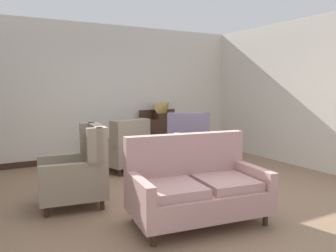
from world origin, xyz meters
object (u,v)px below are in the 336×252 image
(armchair_beside_settee, at_px, (79,172))
(gramophone, at_px, (164,108))
(porcelain_vase, at_px, (177,147))
(side_table, at_px, (206,154))
(settee, at_px, (196,188))
(armchair_far_left, at_px, (122,149))
(armchair_near_window, at_px, (189,146))
(sideboard, at_px, (160,135))
(coffee_table, at_px, (179,162))

(armchair_beside_settee, distance_m, gramophone, 3.54)
(porcelain_vase, bearing_deg, side_table, 16.45)
(settee, height_order, armchair_far_left, settee)
(settee, height_order, armchair_near_window, armchair_near_window)
(sideboard, bearing_deg, armchair_far_left, -144.74)
(gramophone, bearing_deg, porcelain_vase, -113.95)
(armchair_near_window, relative_size, sideboard, 1.07)
(armchair_beside_settee, height_order, armchair_far_left, armchair_beside_settee)
(coffee_table, relative_size, armchair_far_left, 0.82)
(coffee_table, relative_size, porcelain_vase, 2.39)
(coffee_table, relative_size, gramophone, 1.57)
(porcelain_vase, xyz_separation_m, gramophone, (1.03, 2.31, 0.45))
(armchair_far_left, xyz_separation_m, sideboard, (1.31, 0.93, 0.07))
(side_table, bearing_deg, gramophone, 81.62)
(porcelain_vase, xyz_separation_m, armchair_far_left, (-0.34, 1.47, -0.24))
(coffee_table, distance_m, porcelain_vase, 0.25)
(armchair_beside_settee, xyz_separation_m, sideboard, (2.53, 2.43, 0.04))
(coffee_table, bearing_deg, side_table, 19.03)
(coffee_table, distance_m, armchair_beside_settee, 1.59)
(porcelain_vase, distance_m, settee, 1.36)
(armchair_near_window, relative_size, gramophone, 1.97)
(armchair_beside_settee, xyz_separation_m, side_table, (2.27, 0.24, -0.02))
(armchair_near_window, height_order, gramophone, gramophone)
(coffee_table, xyz_separation_m, settee, (-0.51, -1.23, -0.01))
(armchair_far_left, bearing_deg, settee, 70.26)
(settee, distance_m, gramophone, 3.93)
(armchair_far_left, distance_m, gramophone, 1.74)
(armchair_far_left, bearing_deg, side_table, 112.93)
(gramophone, bearing_deg, side_table, -98.38)
(side_table, bearing_deg, porcelain_vase, -163.55)
(settee, distance_m, armchair_far_left, 2.73)
(side_table, xyz_separation_m, gramophone, (0.31, 2.10, 0.69))
(settee, height_order, armchair_beside_settee, armchair_beside_settee)
(porcelain_vase, xyz_separation_m, side_table, (0.72, 0.21, -0.23))
(coffee_table, bearing_deg, armchair_beside_settee, -179.99)
(armchair_far_left, distance_m, sideboard, 1.61)
(porcelain_vase, bearing_deg, settee, -110.61)
(armchair_near_window, distance_m, gramophone, 1.55)
(armchair_beside_settee, xyz_separation_m, gramophone, (2.58, 2.33, 0.67))
(porcelain_vase, relative_size, sideboard, 0.35)
(porcelain_vase, height_order, armchair_far_left, armchair_far_left)
(armchair_far_left, bearing_deg, armchair_beside_settee, 34.10)
(side_table, bearing_deg, armchair_beside_settee, -174.07)
(armchair_near_window, bearing_deg, armchair_far_left, 9.95)
(coffee_table, distance_m, side_table, 0.72)
(armchair_beside_settee, bearing_deg, armchair_far_left, 148.31)
(armchair_beside_settee, bearing_deg, side_table, 103.25)
(armchair_beside_settee, bearing_deg, settee, 48.54)
(settee, xyz_separation_m, armchair_far_left, (0.14, 2.73, 0.01))
(armchair_near_window, bearing_deg, coffee_table, 85.77)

